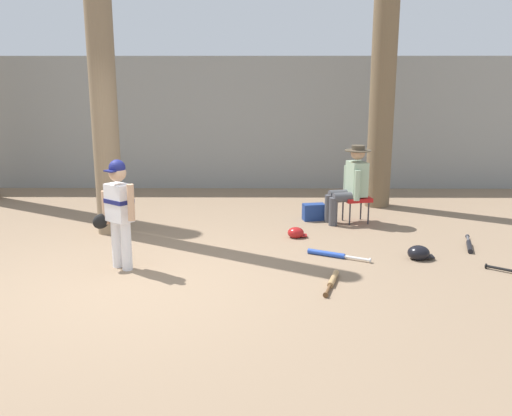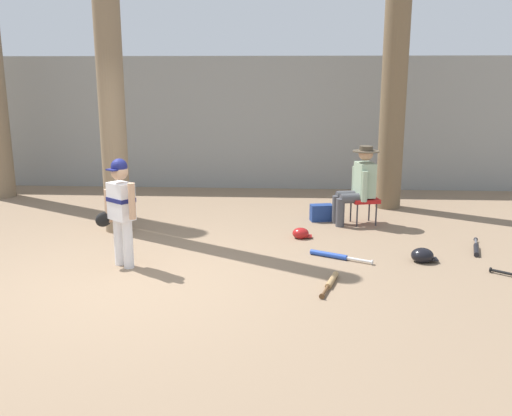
{
  "view_description": "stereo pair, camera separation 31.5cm",
  "coord_description": "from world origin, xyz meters",
  "px_view_note": "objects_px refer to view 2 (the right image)",
  "views": [
    {
      "loc": [
        1.4,
        -5.81,
        2.27
      ],
      "look_at": [
        1.35,
        0.52,
        0.75
      ],
      "focal_mm": 39.73,
      "sensor_mm": 36.0,
      "label": 1
    },
    {
      "loc": [
        1.72,
        -5.8,
        2.27
      ],
      "look_at": [
        1.35,
        0.52,
        0.75
      ],
      "focal_mm": 39.73,
      "sensor_mm": 36.0,
      "label": 2
    }
  ],
  "objects_px": {
    "bat_black_composite": "(476,249)",
    "batting_helmet_red": "(301,233)",
    "tree_near_player": "(109,51)",
    "batting_helmet_black": "(422,256)",
    "tree_behind_spectator": "(395,77)",
    "young_ballplayer": "(120,206)",
    "handbag_beside_stool": "(321,213)",
    "bat_wood_tan": "(331,282)",
    "bat_blue_youth": "(333,256)",
    "folding_stool": "(364,201)",
    "seated_spectator": "(358,183)"
  },
  "relations": [
    {
      "from": "bat_blue_youth",
      "to": "bat_black_composite",
      "type": "height_order",
      "value": "same"
    },
    {
      "from": "bat_blue_youth",
      "to": "bat_wood_tan",
      "type": "bearing_deg",
      "value": -95.93
    },
    {
      "from": "tree_behind_spectator",
      "to": "handbag_beside_stool",
      "type": "height_order",
      "value": "tree_behind_spectator"
    },
    {
      "from": "tree_near_player",
      "to": "seated_spectator",
      "type": "height_order",
      "value": "tree_near_player"
    },
    {
      "from": "handbag_beside_stool",
      "to": "bat_wood_tan",
      "type": "relative_size",
      "value": 0.48
    },
    {
      "from": "handbag_beside_stool",
      "to": "bat_black_composite",
      "type": "relative_size",
      "value": 0.47
    },
    {
      "from": "seated_spectator",
      "to": "bat_blue_youth",
      "type": "height_order",
      "value": "seated_spectator"
    },
    {
      "from": "bat_blue_youth",
      "to": "bat_wood_tan",
      "type": "relative_size",
      "value": 1.08
    },
    {
      "from": "tree_near_player",
      "to": "batting_helmet_black",
      "type": "relative_size",
      "value": 17.27
    },
    {
      "from": "seated_spectator",
      "to": "tree_behind_spectator",
      "type": "bearing_deg",
      "value": 60.4
    },
    {
      "from": "tree_behind_spectator",
      "to": "batting_helmet_red",
      "type": "height_order",
      "value": "tree_behind_spectator"
    },
    {
      "from": "folding_stool",
      "to": "seated_spectator",
      "type": "relative_size",
      "value": 0.4
    },
    {
      "from": "tree_behind_spectator",
      "to": "seated_spectator",
      "type": "distance_m",
      "value": 2.05
    },
    {
      "from": "tree_near_player",
      "to": "batting_helmet_black",
      "type": "distance_m",
      "value": 4.98
    },
    {
      "from": "batting_helmet_black",
      "to": "batting_helmet_red",
      "type": "distance_m",
      "value": 1.75
    },
    {
      "from": "folding_stool",
      "to": "bat_blue_youth",
      "type": "height_order",
      "value": "folding_stool"
    },
    {
      "from": "tree_behind_spectator",
      "to": "folding_stool",
      "type": "distance_m",
      "value": 2.23
    },
    {
      "from": "bat_blue_youth",
      "to": "bat_black_composite",
      "type": "bearing_deg",
      "value": 11.83
    },
    {
      "from": "young_ballplayer",
      "to": "handbag_beside_stool",
      "type": "bearing_deg",
      "value": 42.47
    },
    {
      "from": "tree_behind_spectator",
      "to": "bat_black_composite",
      "type": "relative_size",
      "value": 6.83
    },
    {
      "from": "tree_behind_spectator",
      "to": "bat_black_composite",
      "type": "bearing_deg",
      "value": -73.19
    },
    {
      "from": "bat_wood_tan",
      "to": "bat_black_composite",
      "type": "bearing_deg",
      "value": 33.67
    },
    {
      "from": "bat_wood_tan",
      "to": "batting_helmet_red",
      "type": "distance_m",
      "value": 1.81
    },
    {
      "from": "handbag_beside_stool",
      "to": "bat_black_composite",
      "type": "distance_m",
      "value": 2.42
    },
    {
      "from": "seated_spectator",
      "to": "bat_blue_youth",
      "type": "distance_m",
      "value": 1.85
    },
    {
      "from": "bat_blue_youth",
      "to": "batting_helmet_red",
      "type": "xyz_separation_m",
      "value": [
        -0.39,
        0.87,
        0.03
      ]
    },
    {
      "from": "tree_near_player",
      "to": "tree_behind_spectator",
      "type": "distance_m",
      "value": 4.56
    },
    {
      "from": "handbag_beside_stool",
      "to": "bat_blue_youth",
      "type": "relative_size",
      "value": 0.45
    },
    {
      "from": "tree_behind_spectator",
      "to": "young_ballplayer",
      "type": "bearing_deg",
      "value": -138.32
    },
    {
      "from": "bat_wood_tan",
      "to": "tree_near_player",
      "type": "bearing_deg",
      "value": 145.46
    },
    {
      "from": "bat_black_composite",
      "to": "folding_stool",
      "type": "bearing_deg",
      "value": 134.89
    },
    {
      "from": "seated_spectator",
      "to": "folding_stool",
      "type": "bearing_deg",
      "value": 12.52
    },
    {
      "from": "batting_helmet_red",
      "to": "bat_blue_youth",
      "type": "bearing_deg",
      "value": -65.6
    },
    {
      "from": "batting_helmet_red",
      "to": "tree_behind_spectator",
      "type": "bearing_deg",
      "value": 52.2
    },
    {
      "from": "tree_behind_spectator",
      "to": "young_ballplayer",
      "type": "distance_m",
      "value": 5.15
    },
    {
      "from": "handbag_beside_stool",
      "to": "batting_helmet_red",
      "type": "distance_m",
      "value": 1.04
    },
    {
      "from": "young_ballplayer",
      "to": "batting_helmet_black",
      "type": "height_order",
      "value": "young_ballplayer"
    },
    {
      "from": "bat_blue_youth",
      "to": "batting_helmet_red",
      "type": "height_order",
      "value": "batting_helmet_red"
    },
    {
      "from": "handbag_beside_stool",
      "to": "bat_black_composite",
      "type": "bearing_deg",
      "value": -36.78
    },
    {
      "from": "tree_near_player",
      "to": "young_ballplayer",
      "type": "bearing_deg",
      "value": -71.6
    },
    {
      "from": "bat_wood_tan",
      "to": "handbag_beside_stool",
      "type": "bearing_deg",
      "value": 89.11
    },
    {
      "from": "seated_spectator",
      "to": "bat_wood_tan",
      "type": "xyz_separation_m",
      "value": [
        -0.58,
        -2.61,
        -0.61
      ]
    },
    {
      "from": "tree_near_player",
      "to": "handbag_beside_stool",
      "type": "distance_m",
      "value": 3.94
    },
    {
      "from": "young_ballplayer",
      "to": "batting_helmet_black",
      "type": "xyz_separation_m",
      "value": [
        3.63,
        0.36,
        -0.66
      ]
    },
    {
      "from": "folding_stool",
      "to": "seated_spectator",
      "type": "bearing_deg",
      "value": -167.48
    },
    {
      "from": "young_ballplayer",
      "to": "bat_wood_tan",
      "type": "relative_size",
      "value": 1.85
    },
    {
      "from": "tree_behind_spectator",
      "to": "batting_helmet_black",
      "type": "xyz_separation_m",
      "value": [
        -0.06,
        -2.92,
        -2.12
      ]
    },
    {
      "from": "tree_behind_spectator",
      "to": "batting_helmet_black",
      "type": "bearing_deg",
      "value": -91.18
    },
    {
      "from": "bat_black_composite",
      "to": "batting_helmet_red",
      "type": "xyz_separation_m",
      "value": [
        -2.28,
        0.47,
        0.03
      ]
    },
    {
      "from": "folding_stool",
      "to": "bat_blue_youth",
      "type": "distance_m",
      "value": 1.83
    }
  ]
}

